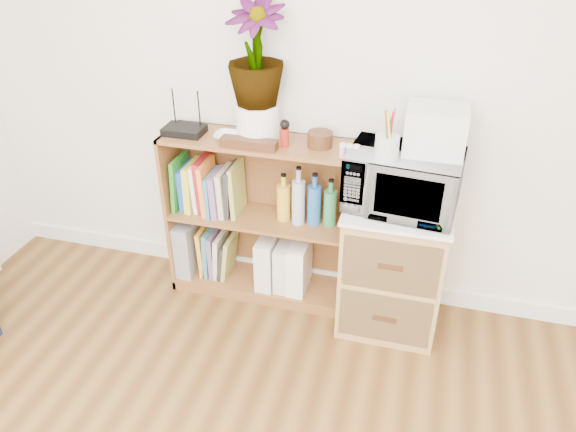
% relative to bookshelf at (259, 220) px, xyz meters
% --- Properties ---
extents(skirting_board, '(4.00, 0.02, 0.10)m').
position_rel_bookshelf_xyz_m(skirting_board, '(0.35, 0.14, -0.42)').
color(skirting_board, white).
rests_on(skirting_board, ground).
extents(bookshelf, '(1.00, 0.30, 0.95)m').
position_rel_bookshelf_xyz_m(bookshelf, '(0.00, 0.00, 0.00)').
color(bookshelf, brown).
rests_on(bookshelf, ground).
extents(wicker_unit, '(0.50, 0.45, 0.70)m').
position_rel_bookshelf_xyz_m(wicker_unit, '(0.75, -0.08, -0.12)').
color(wicker_unit, '#9E7542').
rests_on(wicker_unit, ground).
extents(microwave, '(0.55, 0.40, 0.29)m').
position_rel_bookshelf_xyz_m(microwave, '(0.75, -0.08, 0.39)').
color(microwave, silver).
rests_on(microwave, wicker_unit).
extents(pen_cup, '(0.11, 0.11, 0.12)m').
position_rel_bookshelf_xyz_m(pen_cup, '(0.67, -0.19, 0.59)').
color(pen_cup, silver).
rests_on(pen_cup, microwave).
extents(small_appliance, '(0.27, 0.22, 0.21)m').
position_rel_bookshelf_xyz_m(small_appliance, '(0.87, -0.04, 0.64)').
color(small_appliance, silver).
rests_on(small_appliance, microwave).
extents(router, '(0.21, 0.14, 0.04)m').
position_rel_bookshelf_xyz_m(router, '(-0.39, -0.02, 0.49)').
color(router, black).
rests_on(router, bookshelf).
extents(white_bowl, '(0.13, 0.13, 0.03)m').
position_rel_bookshelf_xyz_m(white_bowl, '(-0.14, -0.03, 0.49)').
color(white_bowl, white).
rests_on(white_bowl, bookshelf).
extents(plant_pot, '(0.22, 0.22, 0.18)m').
position_rel_bookshelf_xyz_m(plant_pot, '(0.00, 0.02, 0.57)').
color(plant_pot, white).
rests_on(plant_pot, bookshelf).
extents(potted_plant, '(0.28, 0.28, 0.50)m').
position_rel_bookshelf_xyz_m(potted_plant, '(0.00, 0.02, 0.91)').
color(potted_plant, '#417F32').
rests_on(potted_plant, plant_pot).
extents(trinket_box, '(0.28, 0.07, 0.05)m').
position_rel_bookshelf_xyz_m(trinket_box, '(-0.01, -0.10, 0.50)').
color(trinket_box, '#361E0E').
rests_on(trinket_box, bookshelf).
extents(kokeshi_doll, '(0.04, 0.04, 0.09)m').
position_rel_bookshelf_xyz_m(kokeshi_doll, '(0.16, -0.04, 0.52)').
color(kokeshi_doll, maroon).
rests_on(kokeshi_doll, bookshelf).
extents(wooden_bowl, '(0.13, 0.13, 0.07)m').
position_rel_bookshelf_xyz_m(wooden_bowl, '(0.33, 0.01, 0.51)').
color(wooden_bowl, '#3C2310').
rests_on(wooden_bowl, bookshelf).
extents(paint_jars, '(0.11, 0.04, 0.05)m').
position_rel_bookshelf_xyz_m(paint_jars, '(0.49, -0.09, 0.50)').
color(paint_jars, pink).
rests_on(paint_jars, bookshelf).
extents(file_box, '(0.10, 0.27, 0.33)m').
position_rel_bookshelf_xyz_m(file_box, '(-0.44, 0.00, -0.24)').
color(file_box, gray).
rests_on(file_box, bookshelf).
extents(magazine_holder_left, '(0.10, 0.24, 0.30)m').
position_rel_bookshelf_xyz_m(magazine_holder_left, '(0.05, -0.01, -0.25)').
color(magazine_holder_left, silver).
rests_on(magazine_holder_left, bookshelf).
extents(magazine_holder_mid, '(0.09, 0.22, 0.28)m').
position_rel_bookshelf_xyz_m(magazine_holder_mid, '(0.15, -0.01, -0.26)').
color(magazine_holder_mid, silver).
rests_on(magazine_holder_mid, bookshelf).
extents(magazine_holder_right, '(0.09, 0.24, 0.30)m').
position_rel_bookshelf_xyz_m(magazine_holder_right, '(0.24, -0.01, -0.26)').
color(magazine_holder_right, white).
rests_on(magazine_holder_right, bookshelf).
extents(cookbooks, '(0.36, 0.20, 0.31)m').
position_rel_bookshelf_xyz_m(cookbooks, '(-0.29, -0.00, 0.16)').
color(cookbooks, '#237E21').
rests_on(cookbooks, bookshelf).
extents(liquor_bottles, '(0.32, 0.07, 0.32)m').
position_rel_bookshelf_xyz_m(liquor_bottles, '(0.26, 0.00, 0.17)').
color(liquor_bottles, gold).
rests_on(liquor_bottles, bookshelf).
extents(lower_books, '(0.20, 0.19, 0.30)m').
position_rel_bookshelf_xyz_m(lower_books, '(-0.27, -0.00, -0.27)').
color(lower_books, gold).
rests_on(lower_books, bookshelf).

